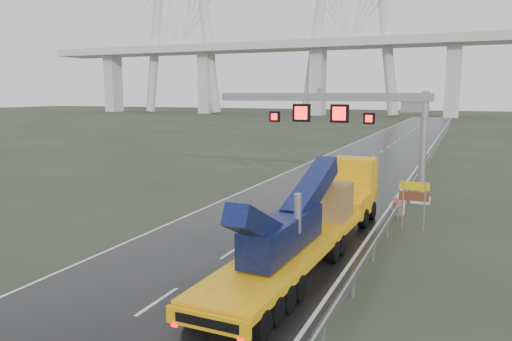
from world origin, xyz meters
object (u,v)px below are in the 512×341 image
at_px(sign_gantry, 350,115).
at_px(heavy_haul_truck, 320,213).
at_px(exit_sign_pair, 414,196).
at_px(striped_barrier, 399,206).

relative_size(sign_gantry, heavy_haul_truck, 0.84).
bearing_deg(exit_sign_pair, heavy_haul_truck, -127.87).
bearing_deg(heavy_haul_truck, exit_sign_pair, 54.23).
bearing_deg(striped_barrier, exit_sign_pair, -49.83).
distance_m(sign_gantry, exit_sign_pair, 9.44).
bearing_deg(exit_sign_pair, striped_barrier, 109.61).
distance_m(exit_sign_pair, striped_barrier, 3.49).
bearing_deg(exit_sign_pair, sign_gantry, 125.13).
relative_size(heavy_haul_truck, striped_barrier, 17.13).
bearing_deg(striped_barrier, heavy_haul_truck, -87.87).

